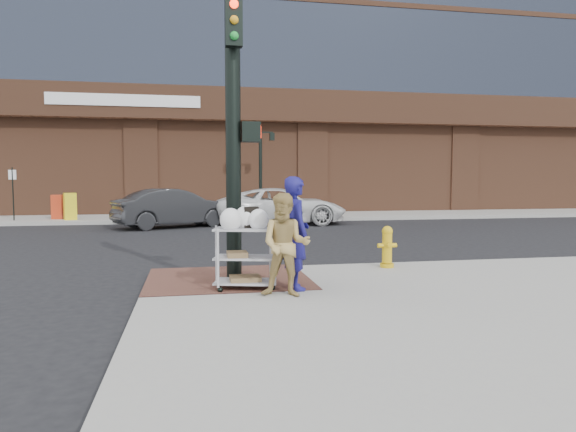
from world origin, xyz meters
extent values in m
plane|color=black|center=(0.00, 0.00, 0.00)|extent=(220.00, 220.00, 0.00)
cube|color=gray|center=(12.50, 32.00, 0.07)|extent=(65.00, 36.00, 0.15)
cube|color=#562D28|center=(-0.60, 0.90, 0.16)|extent=(2.80, 2.40, 0.01)
cube|color=brown|center=(5.00, 31.00, 14.15)|extent=(42.00, 26.00, 28.00)
cylinder|color=black|center=(2.00, 16.00, 2.15)|extent=(0.16, 0.16, 4.00)
cube|color=black|center=(2.00, 16.00, 4.05)|extent=(1.20, 0.06, 0.06)
cube|color=black|center=(1.45, 16.00, 3.85)|extent=(0.22, 0.22, 0.35)
cube|color=black|center=(2.55, 16.00, 3.85)|extent=(0.22, 0.22, 0.35)
cylinder|color=black|center=(-8.50, 15.00, 1.25)|extent=(0.05, 0.05, 2.20)
cylinder|color=black|center=(-0.50, 0.80, 2.65)|extent=(0.26, 0.26, 5.00)
cube|color=black|center=(-0.20, 0.80, 2.70)|extent=(0.32, 0.28, 0.34)
cube|color=#FF260C|center=(-0.04, 0.80, 2.70)|extent=(0.02, 0.18, 0.22)
cube|color=black|center=(-0.50, 0.52, 4.45)|extent=(0.28, 0.18, 0.80)
imported|color=navy|center=(0.40, -0.13, 1.04)|extent=(0.51, 0.70, 1.79)
imported|color=tan|center=(0.15, -0.61, 0.92)|extent=(0.89, 0.78, 1.54)
imported|color=black|center=(-1.87, 12.26, 0.75)|extent=(4.82, 3.29, 1.50)
imported|color=silver|center=(2.43, 12.87, 0.75)|extent=(5.58, 2.96, 1.49)
cube|color=#A9A8AE|center=(-0.39, 0.02, 1.11)|extent=(1.05, 0.75, 0.03)
cube|color=#A9A8AE|center=(-0.39, 0.02, 0.65)|extent=(1.05, 0.75, 0.03)
cube|color=#A9A8AE|center=(-0.39, 0.02, 0.27)|extent=(1.05, 0.75, 0.03)
cube|color=black|center=(-0.28, 0.07, 1.27)|extent=(0.23, 0.15, 0.34)
cube|color=brown|center=(-0.51, 0.02, 0.71)|extent=(0.32, 0.36, 0.08)
cube|color=brown|center=(-0.39, 0.02, 0.32)|extent=(0.48, 0.38, 0.07)
cylinder|color=gold|center=(2.57, 1.48, 0.19)|extent=(0.27, 0.27, 0.08)
cylinder|color=gold|center=(2.57, 1.48, 0.54)|extent=(0.19, 0.19, 0.60)
sphere|color=gold|center=(2.57, 1.48, 0.87)|extent=(0.21, 0.21, 0.21)
cylinder|color=gold|center=(2.57, 1.48, 0.58)|extent=(0.39, 0.09, 0.09)
cube|color=#B93115|center=(-6.88, 15.40, 0.67)|extent=(0.45, 0.41, 1.05)
cube|color=yellow|center=(-6.26, 14.89, 0.72)|extent=(0.60, 0.57, 1.13)
camera|label=1|loc=(-1.21, -8.04, 1.92)|focal=32.00mm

